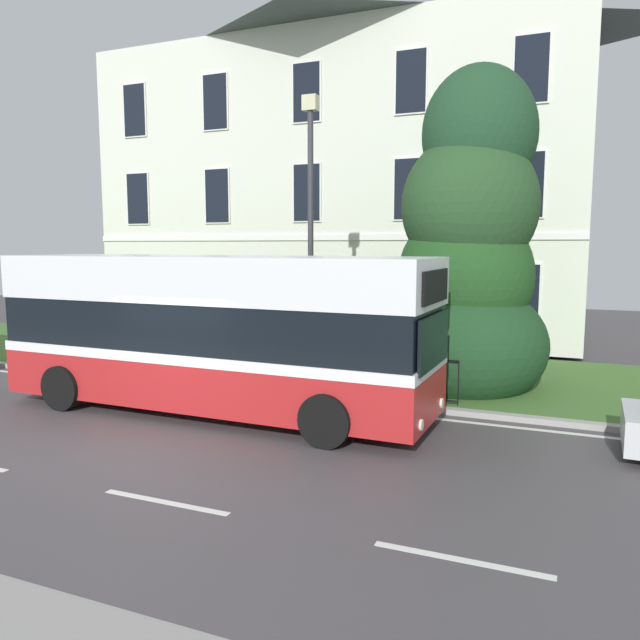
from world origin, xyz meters
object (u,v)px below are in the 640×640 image
Objects in this scene: evergreen_tree at (467,263)px; street_lamp_post at (311,221)px; single_decker_bus at (214,331)px; georgian_townhouse at (353,167)px; litter_bin at (163,351)px.

street_lamp_post is at bearing -165.00° from evergreen_tree.
street_lamp_post is (0.83, 3.14, 2.36)m from single_decker_bus.
single_decker_bus is at bearing -137.33° from evergreen_tree.
single_decker_bus is at bearing -82.48° from georgian_townhouse.
georgian_townhouse is 11.04m from street_lamp_post.
georgian_townhouse reaches higher than litter_bin.
single_decker_bus is (1.79, -13.55, -4.96)m from georgian_townhouse.
georgian_townhouse is 2.65× the size of street_lamp_post.
georgian_townhouse is at bearing 83.46° from litter_bin.
street_lamp_post is 5.77× the size of litter_bin.
georgian_townhouse reaches higher than street_lamp_post.
georgian_townhouse is 1.97× the size of single_decker_bus.
evergreen_tree is 0.87× the size of single_decker_bus.
evergreen_tree reaches higher than single_decker_bus.
evergreen_tree is 1.17× the size of street_lamp_post.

